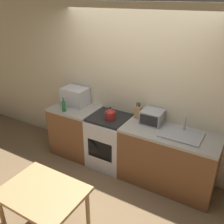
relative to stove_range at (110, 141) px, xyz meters
name	(u,v)px	position (x,y,z in m)	size (l,w,h in m)	color
ground_plane	(99,198)	(0.31, -0.80, -0.45)	(16.00, 16.00, 0.00)	brown
wall_back	(137,90)	(0.31, 0.34, 0.85)	(10.00, 0.06, 2.60)	beige
counter_left_run	(76,130)	(-0.71, 0.00, 0.00)	(0.79, 0.62, 0.90)	brown
counter_right_run	(167,159)	(1.01, 0.00, 0.00)	(1.40, 0.62, 0.90)	brown
stove_range	(110,141)	(0.00, 0.00, 0.00)	(0.62, 0.62, 0.90)	silver
kettle	(110,114)	(0.05, -0.06, 0.54)	(0.16, 0.16, 0.21)	maroon
microwave	(75,96)	(-0.78, 0.13, 0.60)	(0.44, 0.32, 0.30)	silver
bottle	(64,106)	(-0.77, -0.20, 0.55)	(0.06, 0.06, 0.24)	#1E662D
knife_block	(138,112)	(0.41, 0.19, 0.55)	(0.10, 0.08, 0.26)	tan
toaster_oven	(152,117)	(0.67, 0.14, 0.56)	(0.32, 0.29, 0.21)	#999BA0
sink_basin	(181,134)	(1.16, 0.01, 0.47)	(0.57, 0.40, 0.24)	#999BA0
dining_table	(43,198)	(0.14, -1.66, 0.19)	(0.91, 0.68, 0.75)	tan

